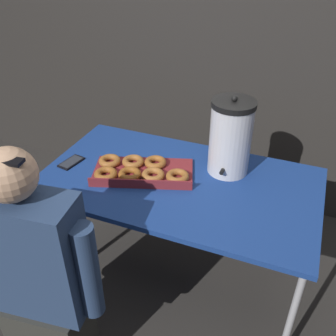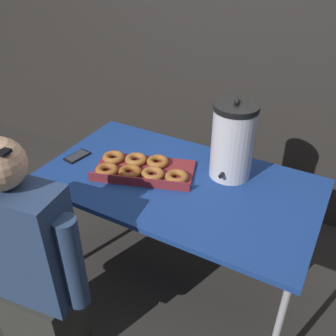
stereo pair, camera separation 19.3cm
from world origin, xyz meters
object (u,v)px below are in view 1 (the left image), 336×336
object	(u,v)px
cell_phone	(71,162)
person_seated	(39,280)
donut_box	(140,171)
coffee_urn	(230,137)

from	to	relation	value
cell_phone	person_seated	bearing A→B (deg)	-59.49
cell_phone	person_seated	distance (m)	0.70
donut_box	person_seated	xyz separation A→B (m)	(-0.16, -0.68, -0.18)
cell_phone	donut_box	bearing A→B (deg)	15.74
person_seated	coffee_urn	bearing A→B (deg)	-130.13
donut_box	cell_phone	distance (m)	0.41
coffee_urn	cell_phone	world-z (taller)	coffee_urn
donut_box	person_seated	world-z (taller)	person_seated
person_seated	donut_box	bearing A→B (deg)	-110.40
coffee_urn	cell_phone	distance (m)	0.89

